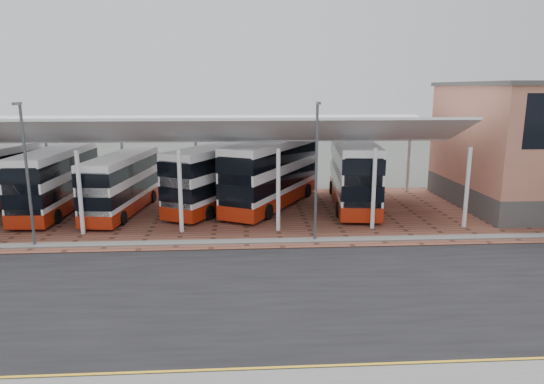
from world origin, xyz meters
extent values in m
plane|color=#474A45|center=(0.00, 0.00, 0.00)|extent=(140.00, 140.00, 0.00)
cube|color=black|center=(0.00, -1.00, 0.01)|extent=(120.00, 14.00, 0.02)
cube|color=brown|center=(2.00, 13.00, 0.03)|extent=(72.00, 16.00, 0.06)
cube|color=slate|center=(0.00, 6.20, 0.07)|extent=(120.00, 0.80, 0.14)
cube|color=gold|center=(0.00, -7.00, 0.03)|extent=(120.00, 0.12, 0.01)
cube|color=gold|center=(0.00, -6.70, 0.03)|extent=(120.00, 0.12, 0.01)
cylinder|color=white|center=(-18.00, 19.50, 2.30)|extent=(0.26, 0.26, 4.60)
cylinder|color=white|center=(-12.00, 8.50, 2.60)|extent=(0.26, 0.26, 5.20)
cylinder|color=white|center=(-12.00, 19.50, 2.30)|extent=(0.26, 0.26, 4.60)
cylinder|color=white|center=(-6.00, 8.50, 2.60)|extent=(0.26, 0.26, 5.20)
cylinder|color=white|center=(-6.00, 19.50, 2.30)|extent=(0.26, 0.26, 4.60)
cylinder|color=white|center=(0.00, 8.50, 2.60)|extent=(0.26, 0.26, 5.20)
cylinder|color=white|center=(0.00, 19.50, 2.30)|extent=(0.26, 0.26, 4.60)
cylinder|color=white|center=(6.00, 8.50, 2.60)|extent=(0.26, 0.26, 5.20)
cylinder|color=white|center=(6.00, 19.50, 2.30)|extent=(0.26, 0.26, 4.60)
cylinder|color=white|center=(12.00, 8.50, 2.60)|extent=(0.26, 0.26, 5.20)
cylinder|color=white|center=(12.00, 19.50, 2.30)|extent=(0.26, 0.26, 4.60)
cube|color=silver|center=(-6.00, 10.70, 6.10)|extent=(37.00, 4.95, 1.95)
cube|color=silver|center=(-6.00, 16.30, 5.90)|extent=(37.00, 7.12, 1.43)
cylinder|color=#515458|center=(-14.00, 6.30, 4.00)|extent=(0.16, 0.16, 8.00)
cube|color=#515458|center=(-14.00, 6.00, 8.00)|extent=(0.15, 0.90, 0.15)
cylinder|color=#515458|center=(2.00, 6.30, 4.00)|extent=(0.16, 0.16, 8.00)
cube|color=#515458|center=(2.00, 6.00, 8.00)|extent=(0.15, 0.90, 0.15)
cylinder|color=black|center=(-21.07, 19.02, 0.55)|extent=(0.47, 1.02, 0.98)
cylinder|color=black|center=(-18.67, 18.52, 0.55)|extent=(0.47, 1.02, 0.98)
cube|color=white|center=(-15.50, 14.35, 2.43)|extent=(2.81, 10.92, 4.24)
cube|color=#A8220B|center=(-15.50, 14.35, 0.70)|extent=(2.85, 10.96, 0.89)
cube|color=black|center=(-15.50, 14.35, 1.98)|extent=(2.85, 10.96, 0.94)
cube|color=black|center=(-15.50, 14.35, 3.56)|extent=(2.85, 10.96, 0.94)
cube|color=black|center=(-15.67, 8.98, 2.33)|extent=(2.22, 0.17, 3.55)
cylinder|color=black|center=(-16.84, 10.92, 0.55)|extent=(0.31, 0.99, 0.99)
cylinder|color=black|center=(-14.38, 10.84, 0.55)|extent=(0.31, 0.99, 0.99)
cylinder|color=black|center=(-16.62, 17.86, 0.55)|extent=(0.31, 0.99, 0.99)
cylinder|color=black|center=(-14.16, 17.78, 0.55)|extent=(0.31, 0.99, 0.99)
cube|color=white|center=(-10.73, 13.69, 2.24)|extent=(3.55, 10.22, 3.91)
cube|color=#A8220B|center=(-10.73, 13.69, 0.65)|extent=(3.59, 10.26, 0.82)
cube|color=black|center=(-10.73, 13.69, 1.83)|extent=(3.59, 10.26, 0.86)
cube|color=black|center=(-10.73, 13.69, 3.29)|extent=(3.59, 10.26, 0.86)
cube|color=black|center=(-11.37, 8.77, 2.15)|extent=(2.04, 0.35, 3.28)
cylinder|color=black|center=(-12.27, 10.66, 0.52)|extent=(0.37, 0.94, 0.91)
cylinder|color=black|center=(-10.02, 10.37, 0.52)|extent=(0.37, 0.94, 0.91)
cylinder|color=black|center=(-11.45, 17.02, 0.52)|extent=(0.37, 0.94, 0.91)
cylinder|color=black|center=(-9.19, 16.72, 0.52)|extent=(0.37, 0.94, 0.91)
cube|color=white|center=(-3.90, 14.96, 2.50)|extent=(7.54, 11.08, 4.38)
cube|color=#A8220B|center=(-3.90, 14.96, 0.72)|extent=(7.59, 11.13, 0.92)
cube|color=black|center=(-3.90, 14.96, 2.05)|extent=(7.59, 11.13, 0.97)
cube|color=black|center=(-3.90, 14.96, 3.68)|extent=(7.59, 11.13, 0.97)
cube|color=black|center=(-6.53, 10.07, 2.40)|extent=(2.07, 1.17, 3.67)
cylinder|color=black|center=(-6.72, 12.40, 0.57)|extent=(0.73, 1.03, 1.02)
cylinder|color=black|center=(-4.47, 11.20, 0.57)|extent=(0.73, 1.03, 1.02)
cylinder|color=black|center=(-3.33, 18.72, 0.57)|extent=(0.73, 1.03, 1.02)
cylinder|color=black|center=(-1.09, 17.52, 0.57)|extent=(0.73, 1.03, 1.02)
cube|color=white|center=(0.09, 15.02, 2.67)|extent=(8.01, 11.82, 4.67)
cube|color=#A8220B|center=(0.09, 15.02, 0.77)|extent=(8.07, 11.88, 0.98)
cube|color=black|center=(0.09, 15.02, 2.18)|extent=(8.07, 11.88, 1.03)
cube|color=black|center=(0.09, 15.02, 3.92)|extent=(8.07, 11.88, 1.03)
cube|color=black|center=(-2.69, 9.79, 2.56)|extent=(2.21, 1.24, 3.91)
cylinder|color=black|center=(-2.90, 12.28, 0.60)|extent=(0.78, 1.10, 1.09)
cylinder|color=black|center=(-0.50, 11.00, 0.60)|extent=(0.78, 1.10, 1.09)
cylinder|color=black|center=(0.69, 19.03, 0.60)|extent=(0.78, 1.10, 1.09)
cylinder|color=black|center=(3.09, 17.75, 0.60)|extent=(0.78, 1.10, 1.09)
cube|color=white|center=(6.18, 14.93, 2.65)|extent=(4.12, 12.11, 4.64)
cube|color=#A8220B|center=(6.18, 14.93, 0.76)|extent=(4.16, 12.15, 0.97)
cube|color=black|center=(6.18, 14.93, 2.16)|extent=(4.16, 12.15, 1.02)
cube|color=black|center=(6.18, 14.93, 3.89)|extent=(4.16, 12.15, 1.02)
cube|color=black|center=(5.46, 9.10, 2.54)|extent=(2.42, 0.40, 3.88)
cylinder|color=black|center=(4.38, 11.33, 0.60)|extent=(0.43, 1.11, 1.08)
cylinder|color=black|center=(7.06, 11.00, 0.60)|extent=(0.43, 1.11, 1.08)
cylinder|color=black|center=(5.30, 18.87, 0.60)|extent=(0.43, 1.11, 1.08)
cylinder|color=black|center=(7.98, 18.54, 0.60)|extent=(0.43, 1.11, 1.08)
camera|label=1|loc=(-2.22, -20.67, 8.82)|focal=32.00mm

